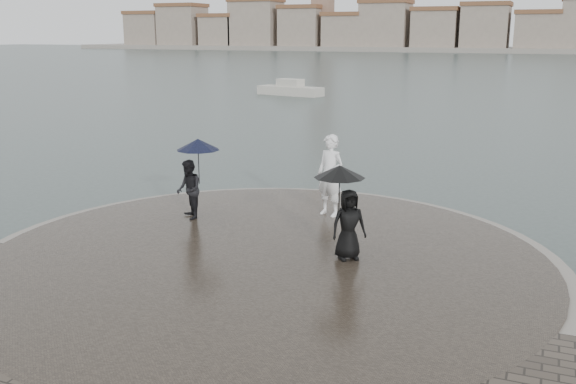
% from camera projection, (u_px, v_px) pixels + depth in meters
% --- Properties ---
extents(ground, '(400.00, 400.00, 0.00)m').
position_uv_depth(ground, '(176.00, 343.00, 10.51)').
color(ground, '#2B3835').
rests_on(ground, ground).
extents(kerb_ring, '(12.50, 12.50, 0.32)m').
position_uv_depth(kerb_ring, '(265.00, 265.00, 13.61)').
color(kerb_ring, gray).
rests_on(kerb_ring, ground).
extents(quay_tip, '(11.90, 11.90, 0.36)m').
position_uv_depth(quay_tip, '(265.00, 264.00, 13.60)').
color(quay_tip, '#2D261E').
rests_on(quay_tip, ground).
extents(statue, '(0.89, 0.72, 2.10)m').
position_uv_depth(statue, '(330.00, 175.00, 16.31)').
color(statue, white).
rests_on(statue, quay_tip).
extents(visitor_left, '(1.25, 1.10, 2.04)m').
position_uv_depth(visitor_left, '(192.00, 174.00, 16.00)').
color(visitor_left, black).
rests_on(visitor_left, quay_tip).
extents(visitor_right, '(1.21, 1.07, 1.95)m').
position_uv_depth(visitor_right, '(345.00, 205.00, 13.18)').
color(visitor_right, black).
rests_on(visitor_right, quay_tip).
extents(far_skyline, '(260.00, 20.00, 37.00)m').
position_uv_depth(far_skyline, '(510.00, 29.00, 155.49)').
color(far_skyline, gray).
rests_on(far_skyline, ground).
extents(boats, '(45.64, 4.27, 1.50)m').
position_uv_depth(boats, '(558.00, 101.00, 43.64)').
color(boats, beige).
rests_on(boats, ground).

